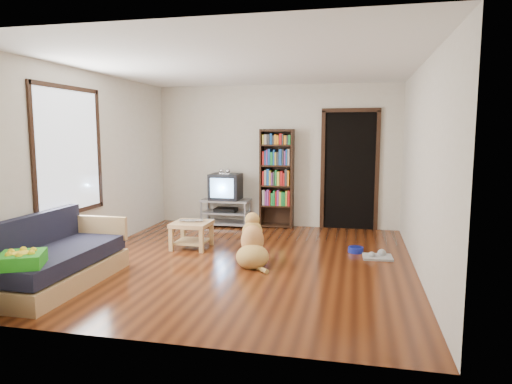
% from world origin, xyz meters
% --- Properties ---
extents(ground, '(5.00, 5.00, 0.00)m').
position_xyz_m(ground, '(0.00, 0.00, 0.00)').
color(ground, '#5F2910').
rests_on(ground, ground).
extents(ceiling, '(5.00, 5.00, 0.00)m').
position_xyz_m(ceiling, '(0.00, 0.00, 2.60)').
color(ceiling, white).
rests_on(ceiling, ground).
extents(wall_back, '(4.50, 0.00, 4.50)m').
position_xyz_m(wall_back, '(0.00, 2.50, 1.30)').
color(wall_back, beige).
rests_on(wall_back, ground).
extents(wall_front, '(4.50, 0.00, 4.50)m').
position_xyz_m(wall_front, '(0.00, -2.50, 1.30)').
color(wall_front, beige).
rests_on(wall_front, ground).
extents(wall_left, '(0.00, 5.00, 5.00)m').
position_xyz_m(wall_left, '(-2.25, 0.00, 1.30)').
color(wall_left, beige).
rests_on(wall_left, ground).
extents(wall_right, '(0.00, 5.00, 5.00)m').
position_xyz_m(wall_right, '(2.25, 0.00, 1.30)').
color(wall_right, beige).
rests_on(wall_right, ground).
extents(green_cushion, '(0.55, 0.55, 0.14)m').
position_xyz_m(green_cushion, '(-1.75, -2.06, 0.49)').
color(green_cushion, '#1C9A1D').
rests_on(green_cushion, sofa).
extents(laptop, '(0.40, 0.31, 0.03)m').
position_xyz_m(laptop, '(-0.94, 0.51, 0.41)').
color(laptop, silver).
rests_on(laptop, coffee_table).
extents(dog_bowl, '(0.22, 0.22, 0.08)m').
position_xyz_m(dog_bowl, '(1.49, 0.81, 0.04)').
color(dog_bowl, navy).
rests_on(dog_bowl, ground).
extents(grey_rag, '(0.42, 0.34, 0.03)m').
position_xyz_m(grey_rag, '(1.79, 0.56, 0.01)').
color(grey_rag, '#ACACAC').
rests_on(grey_rag, ground).
extents(window, '(0.03, 1.46, 1.70)m').
position_xyz_m(window, '(-2.23, -0.50, 1.50)').
color(window, white).
rests_on(window, wall_left).
extents(doorway, '(1.03, 0.05, 2.19)m').
position_xyz_m(doorway, '(1.35, 2.48, 1.12)').
color(doorway, black).
rests_on(doorway, wall_back).
extents(tv_stand, '(0.90, 0.45, 0.50)m').
position_xyz_m(tv_stand, '(-0.90, 2.25, 0.27)').
color(tv_stand, '#99999E').
rests_on(tv_stand, ground).
extents(crt_tv, '(0.55, 0.52, 0.58)m').
position_xyz_m(crt_tv, '(-0.90, 2.27, 0.74)').
color(crt_tv, black).
rests_on(crt_tv, tv_stand).
extents(bookshelf, '(0.60, 0.30, 1.80)m').
position_xyz_m(bookshelf, '(0.05, 2.34, 1.00)').
color(bookshelf, black).
rests_on(bookshelf, ground).
extents(sofa, '(0.80, 1.80, 0.80)m').
position_xyz_m(sofa, '(-1.87, -1.38, 0.26)').
color(sofa, tan).
rests_on(sofa, ground).
extents(coffee_table, '(0.55, 0.55, 0.40)m').
position_xyz_m(coffee_table, '(-0.94, 0.54, 0.28)').
color(coffee_table, tan).
rests_on(coffee_table, ground).
extents(dog, '(0.53, 0.78, 0.69)m').
position_xyz_m(dog, '(0.15, -0.10, 0.25)').
color(dog, tan).
rests_on(dog, ground).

